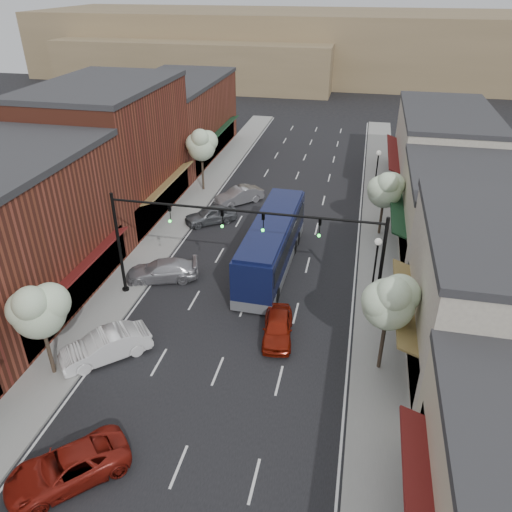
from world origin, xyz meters
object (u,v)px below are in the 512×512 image
Objects in this scene: tree_right_near at (390,300)px; parked_car_a at (68,467)px; signal_mast_right at (340,252)px; parked_car_e at (239,196)px; lamp_post_near at (376,259)px; lamp_post_far at (377,166)px; signal_mast_left at (153,233)px; red_hatchback at (278,327)px; tree_left_far at (201,144)px; tree_right_far at (386,189)px; tree_left_near at (38,309)px; parked_car_b at (105,346)px; coach_bus at (272,243)px; parked_car_d at (211,215)px; parked_car_c at (162,270)px.

tree_right_near reaches higher than parked_car_a.
parked_car_e is (-9.82, 15.75, -3.88)m from signal_mast_right.
lamp_post_near and lamp_post_far have the same top height.
red_hatchback is (8.22, -2.52, -3.92)m from signal_mast_left.
lamp_post_far is (16.05, 2.06, -1.60)m from tree_left_far.
lamp_post_far is (13.42, 20.00, -1.62)m from signal_mast_left.
parked_car_a is at bearing -143.07° from tree_right_near.
red_hatchback is 0.91× the size of parked_car_e.
parked_car_a is (-12.55, -25.44, -3.30)m from tree_right_far.
tree_left_far is at bearing 136.11° from lamp_post_near.
tree_left_near is at bearing -146.67° from lamp_post_near.
signal_mast_right reaches higher than parked_car_e.
tree_right_near is 7.04m from red_hatchback.
lamp_post_far is (-0.55, 8.06, -0.99)m from tree_right_far.
signal_mast_left is 8.48m from tree_left_near.
tree_left_near is 1.18× the size of parked_car_b.
tree_right_far is 23.49m from parked_car_b.
tree_left_near is 12.68m from red_hatchback.
tree_right_near reaches higher than tree_right_far.
signal_mast_right is 1.34× the size of tree_left_far.
signal_mast_left is at bearing -139.59° from coach_bus.
parked_car_b is at bearing -38.12° from parked_car_d.
lamp_post_near is at bearing -43.89° from tree_left_far.
tree_left_far is 6.01m from parked_car_e.
signal_mast_left is 1.82× the size of parked_car_e.
lamp_post_far is 0.92× the size of parked_car_b.
parked_car_b reaches higher than parked_car_d.
parked_car_e is (4.05, 23.81, -3.48)m from tree_left_near.
signal_mast_right is 1.68× the size of parked_car_c.
parked_car_b reaches higher than parked_car_c.
tree_right_far is at bearing -19.87° from tree_left_far.
red_hatchback is (-5.20, -22.52, -2.31)m from lamp_post_far.
signal_mast_right reaches higher than coach_bus.
signal_mast_right reaches higher than parked_car_a.
parked_car_b reaches higher than parked_car_e.
parked_car_e is at bearing 135.19° from parked_car_a.
tree_right_far is 1.22× the size of lamp_post_near.
tree_left_far reaches higher than lamp_post_near.
red_hatchback is (-5.75, 1.54, -3.75)m from tree_right_near.
tree_left_near reaches higher than parked_car_c.
parked_car_a is at bearing -32.85° from parked_car_d.
signal_mast_right is at bearing 74.67° from parked_car_b.
lamp_post_near is at bearing -19.42° from coach_bus.
tree_left_far is at bearing 98.35° from signal_mast_left.
tree_right_near is 1.34× the size of lamp_post_near.
parked_car_e is (-6.80, 18.27, 0.04)m from red_hatchback.
parked_car_d is at bearing -67.81° from tree_left_far.
tree_right_near is at bearing -49.23° from coach_bus.
tree_left_far is at bearing 127.71° from signal_mast_right.
red_hatchback is 9.55m from parked_car_b.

